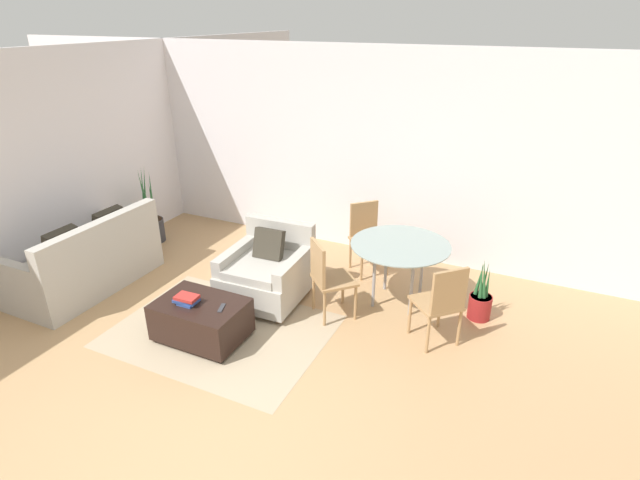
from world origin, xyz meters
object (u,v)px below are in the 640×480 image
at_px(potted_plant, 151,224).
at_px(dining_chair_near_right, 442,300).
at_px(ottoman, 201,319).
at_px(dining_table, 400,251).
at_px(dining_chair_far_left, 367,233).
at_px(potted_plant_small, 480,302).
at_px(couch, 87,264).
at_px(dining_chair_near_left, 327,275).
at_px(book_stack, 187,299).
at_px(armchair, 267,272).
at_px(tv_remote_primary, 222,308).

relative_size(potted_plant, dining_chair_near_right, 1.26).
xyz_separation_m(ottoman, dining_table, (1.61, 1.55, 0.43)).
height_order(dining_chair_far_left, potted_plant_small, dining_chair_far_left).
relative_size(couch, dining_chair_near_right, 1.92).
bearing_deg(dining_table, dining_chair_far_left, 135.00).
relative_size(couch, dining_chair_near_left, 1.92).
height_order(potted_plant, potted_plant_small, potted_plant).
distance_m(couch, dining_table, 3.78).
relative_size(potted_plant, dining_chair_far_left, 1.26).
distance_m(couch, ottoman, 1.96).
bearing_deg(ottoman, couch, 171.38).
xyz_separation_m(ottoman, book_stack, (-0.10, -0.06, 0.24)).
bearing_deg(armchair, couch, -161.75).
distance_m(couch, armchair, 2.24).
xyz_separation_m(tv_remote_primary, potted_plant_small, (2.27, 1.60, -0.23)).
xyz_separation_m(book_stack, dining_chair_near_left, (1.09, 0.99, 0.05)).
relative_size(armchair, ottoman, 1.10).
bearing_deg(book_stack, potted_plant, 140.12).
relative_size(dining_table, potted_plant_small, 1.53).
height_order(ottoman, tv_remote_primary, tv_remote_primary).
height_order(couch, dining_chair_near_left, couch).
height_order(dining_table, dining_chair_near_right, dining_chair_near_right).
bearing_deg(potted_plant_small, tv_remote_primary, -144.82).
height_order(armchair, potted_plant_small, armchair).
xyz_separation_m(armchair, dining_table, (1.41, 0.56, 0.32)).
xyz_separation_m(couch, dining_chair_near_left, (2.92, 0.64, 0.21)).
bearing_deg(potted_plant, dining_chair_near_left, -13.15).
distance_m(tv_remote_primary, dining_chair_far_left, 2.28).
distance_m(dining_chair_near_left, dining_chair_far_left, 1.24).
xyz_separation_m(armchair, dining_chair_near_right, (2.04, -0.06, 0.18)).
bearing_deg(armchair, dining_chair_far_left, 56.02).
bearing_deg(potted_plant, tv_remote_primary, -34.29).
height_order(book_stack, dining_table, dining_table).
height_order(armchair, book_stack, armchair).
height_order(book_stack, potted_plant_small, potted_plant_small).
xyz_separation_m(book_stack, tv_remote_primary, (0.36, 0.07, -0.04)).
distance_m(tv_remote_primary, dining_chair_near_left, 1.18).
height_order(armchair, dining_chair_near_left, dining_chair_near_left).
bearing_deg(dining_chair_far_left, tv_remote_primary, -108.52).
relative_size(tv_remote_primary, dining_chair_near_left, 0.18).
distance_m(couch, potted_plant_small, 4.66).
xyz_separation_m(couch, tv_remote_primary, (2.20, -0.29, 0.12)).
relative_size(dining_chair_near_left, dining_chair_far_left, 1.00).
distance_m(dining_table, dining_chair_far_left, 0.89).
bearing_deg(dining_chair_near_left, couch, -167.70).
height_order(ottoman, book_stack, book_stack).
bearing_deg(dining_chair_far_left, potted_plant, -170.94).
relative_size(tv_remote_primary, dining_chair_far_left, 0.18).
height_order(potted_plant, dining_chair_near_left, potted_plant).
relative_size(armchair, potted_plant, 0.86).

